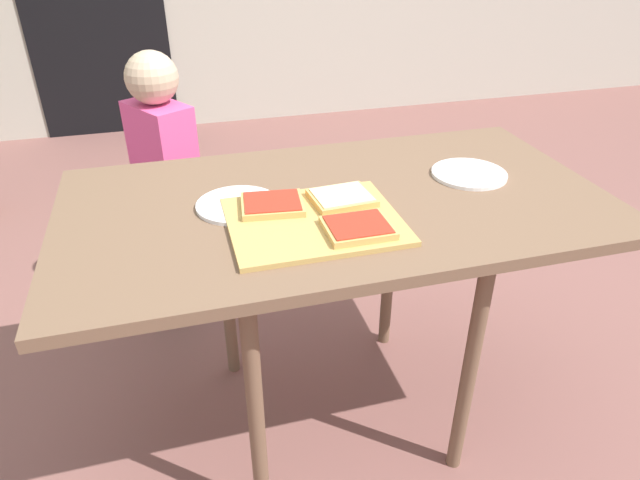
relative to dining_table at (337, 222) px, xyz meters
name	(u,v)px	position (x,y,z in m)	size (l,w,h in m)	color
ground_plane	(333,411)	(0.00, 0.00, -0.70)	(16.00, 16.00, 0.00)	brown
dining_table	(337,222)	(0.00, 0.00, 0.00)	(1.38, 0.75, 0.76)	brown
cutting_board	(314,221)	(-0.09, -0.11, 0.07)	(0.40, 0.33, 0.01)	tan
pizza_slice_far_right	(343,197)	(0.00, -0.04, 0.09)	(0.16, 0.14, 0.02)	tan
pizza_slice_far_left	(272,204)	(-0.17, -0.03, 0.09)	(0.16, 0.14, 0.02)	tan
pizza_slice_near_right	(358,227)	(-0.01, -0.19, 0.09)	(0.15, 0.13, 0.02)	tan
plate_white_right	(469,174)	(0.39, 0.04, 0.07)	(0.21, 0.21, 0.01)	white
plate_white_left	(238,205)	(-0.25, 0.02, 0.07)	(0.21, 0.21, 0.01)	white
child_left	(166,173)	(-0.42, 0.70, -0.11)	(0.24, 0.28, 1.01)	#2B4C4A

